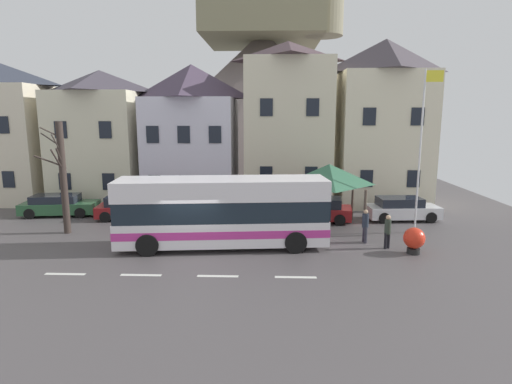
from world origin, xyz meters
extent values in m
cube|color=#504B4C|center=(0.00, 0.00, -0.03)|extent=(40.00, 60.00, 0.06)
cube|color=silver|center=(-4.50, -2.52, 0.00)|extent=(1.60, 0.20, 0.01)
cube|color=silver|center=(-1.50, -2.52, 0.00)|extent=(1.60, 0.20, 0.01)
cube|color=silver|center=(1.50, -2.52, 0.00)|extent=(1.60, 0.20, 0.01)
cube|color=silver|center=(4.50, -2.52, 0.00)|extent=(1.60, 0.20, 0.01)
cube|color=beige|center=(-15.38, 11.79, 4.10)|extent=(6.09, 5.58, 8.20)
pyramid|color=#313643|center=(-15.38, 11.79, 8.96)|extent=(6.09, 5.58, 1.51)
cube|color=black|center=(-13.86, 8.97, 1.96)|extent=(0.80, 0.06, 1.10)
cube|color=black|center=(-13.86, 8.97, 5.53)|extent=(0.80, 0.06, 1.10)
cube|color=beige|center=(-8.60, 12.16, 3.87)|extent=(5.84, 6.31, 7.75)
pyramid|color=#403B45|center=(-8.60, 12.16, 8.51)|extent=(5.84, 6.31, 1.52)
cube|color=black|center=(-10.07, 8.97, 1.85)|extent=(0.80, 0.06, 1.10)
cube|color=black|center=(-7.14, 8.97, 1.85)|extent=(0.80, 0.06, 1.10)
cube|color=black|center=(-10.07, 8.97, 5.22)|extent=(0.80, 0.06, 1.10)
cube|color=black|center=(-7.14, 8.97, 5.22)|extent=(0.80, 0.06, 1.10)
cube|color=silver|center=(-2.07, 12.07, 3.66)|extent=(6.04, 6.14, 7.31)
pyramid|color=#433749|center=(-2.07, 12.07, 8.47)|extent=(6.04, 6.14, 2.32)
cube|color=black|center=(-4.09, 8.97, 1.75)|extent=(0.80, 0.06, 1.10)
cube|color=black|center=(-2.07, 8.97, 1.75)|extent=(0.80, 0.06, 1.10)
cube|color=black|center=(-0.06, 8.97, 1.75)|extent=(0.80, 0.06, 1.10)
cube|color=black|center=(-4.09, 8.97, 4.93)|extent=(0.80, 0.06, 1.10)
cube|color=black|center=(-2.07, 8.97, 4.93)|extent=(0.80, 0.06, 1.10)
cube|color=black|center=(-0.06, 8.97, 4.93)|extent=(0.80, 0.06, 1.10)
cube|color=beige|center=(4.66, 12.49, 4.92)|extent=(5.79, 6.98, 9.84)
pyramid|color=#48383D|center=(4.66, 12.49, 10.52)|extent=(5.79, 6.98, 1.35)
cube|color=black|center=(3.21, 8.97, 2.35)|extent=(0.80, 0.06, 1.10)
cube|color=black|center=(6.11, 8.97, 2.35)|extent=(0.80, 0.06, 1.10)
cube|color=black|center=(3.21, 8.97, 6.63)|extent=(0.80, 0.06, 1.10)
cube|color=black|center=(6.11, 8.97, 6.63)|extent=(0.80, 0.06, 1.10)
cube|color=beige|center=(11.14, 11.53, 4.50)|extent=(5.95, 5.07, 9.00)
pyramid|color=#474047|center=(11.14, 11.53, 10.07)|extent=(5.95, 5.07, 2.14)
cube|color=black|center=(9.65, 8.97, 2.15)|extent=(0.80, 0.06, 1.10)
cube|color=black|center=(12.63, 8.97, 2.15)|extent=(0.80, 0.06, 1.10)
cube|color=black|center=(9.65, 8.97, 6.06)|extent=(0.80, 0.06, 1.10)
cube|color=black|center=(12.63, 8.97, 6.06)|extent=(0.80, 0.06, 1.10)
cone|color=#655957|center=(2.40, 35.77, 8.17)|extent=(35.66, 35.66, 16.34)
cube|color=gray|center=(2.40, 35.77, 18.78)|extent=(13.89, 13.89, 7.50)
cylinder|color=gray|center=(9.34, 32.30, 18.55)|extent=(4.42, 4.42, 7.04)
cube|color=white|center=(1.27, 1.22, 0.82)|extent=(9.87, 3.40, 1.14)
cube|color=#BF338C|center=(1.27, 1.22, 0.88)|extent=(9.89, 3.42, 0.36)
cube|color=#19232D|center=(1.27, 1.22, 1.87)|extent=(9.77, 3.35, 0.96)
cube|color=white|center=(1.27, 1.22, 2.80)|extent=(9.87, 3.40, 0.90)
cube|color=#19232D|center=(6.10, 1.70, 1.87)|extent=(0.26, 2.06, 0.92)
cylinder|color=black|center=(4.42, 2.71, 0.50)|extent=(1.02, 0.38, 1.00)
cylinder|color=black|center=(4.66, 0.37, 0.50)|extent=(1.02, 0.38, 1.00)
cylinder|color=black|center=(-2.12, 2.06, 0.50)|extent=(1.02, 0.38, 1.00)
cylinder|color=black|center=(-1.89, -0.28, 0.50)|extent=(1.02, 0.38, 1.00)
cylinder|color=#473D33|center=(5.04, 6.58, 1.20)|extent=(0.14, 0.14, 2.40)
cylinder|color=#473D33|center=(8.34, 6.58, 1.20)|extent=(0.14, 0.14, 2.40)
cylinder|color=#473D33|center=(5.04, 3.28, 1.20)|extent=(0.14, 0.14, 2.40)
cylinder|color=#473D33|center=(8.34, 3.28, 1.20)|extent=(0.14, 0.14, 2.40)
pyramid|color=#2F6246|center=(6.69, 4.93, 2.97)|extent=(3.60, 3.60, 1.13)
cube|color=#2B5936|center=(-9.58, 7.15, 0.51)|extent=(4.64, 2.30, 0.65)
cube|color=#1E232D|center=(-9.80, 7.12, 1.06)|extent=(2.85, 1.87, 0.46)
cylinder|color=black|center=(-8.22, 8.17, 0.32)|extent=(0.66, 0.28, 0.64)
cylinder|color=black|center=(-8.01, 6.49, 0.32)|extent=(0.66, 0.28, 0.64)
cylinder|color=black|center=(-11.14, 7.81, 0.32)|extent=(0.66, 0.28, 0.64)
cylinder|color=black|center=(-10.94, 6.13, 0.32)|extent=(0.66, 0.28, 0.64)
cube|color=silver|center=(11.34, 6.75, 0.52)|extent=(4.29, 2.04, 0.67)
cube|color=#1E232D|center=(11.14, 6.73, 1.11)|extent=(2.61, 1.70, 0.50)
cylinder|color=black|center=(12.65, 7.67, 0.32)|extent=(0.65, 0.25, 0.64)
cylinder|color=black|center=(12.78, 6.05, 0.32)|extent=(0.65, 0.25, 0.64)
cylinder|color=black|center=(9.91, 7.45, 0.32)|extent=(0.65, 0.25, 0.64)
cylinder|color=black|center=(10.04, 5.83, 0.32)|extent=(0.65, 0.25, 0.64)
cube|color=maroon|center=(-4.91, 6.50, 0.51)|extent=(4.03, 2.23, 0.66)
cube|color=#1E232D|center=(-5.10, 6.48, 1.12)|extent=(2.47, 1.85, 0.56)
cylinder|color=black|center=(-3.74, 7.51, 0.32)|extent=(0.66, 0.27, 0.64)
cylinder|color=black|center=(-3.55, 5.78, 0.32)|extent=(0.66, 0.27, 0.64)
cylinder|color=black|center=(-6.27, 7.23, 0.32)|extent=(0.66, 0.27, 0.64)
cylinder|color=black|center=(-6.08, 5.50, 0.32)|extent=(0.66, 0.27, 0.64)
cube|color=maroon|center=(6.25, 6.34, 0.52)|extent=(4.14, 2.31, 0.68)
cube|color=#1E232D|center=(6.45, 6.32, 1.13)|extent=(2.55, 1.88, 0.54)
cylinder|color=black|center=(4.85, 5.67, 0.32)|extent=(0.66, 0.28, 0.64)
cylinder|color=black|center=(5.08, 7.37, 0.32)|extent=(0.66, 0.28, 0.64)
cylinder|color=black|center=(7.42, 5.32, 0.32)|extent=(0.66, 0.28, 0.64)
cylinder|color=black|center=(7.66, 7.02, 0.32)|extent=(0.66, 0.28, 0.64)
cylinder|color=#2D2D38|center=(8.13, 1.99, 0.41)|extent=(0.16, 0.16, 0.82)
cylinder|color=#2D2D38|center=(8.11, 2.18, 0.41)|extent=(0.16, 0.16, 0.82)
cylinder|color=#232B38|center=(8.12, 2.09, 1.11)|extent=(0.31, 0.31, 0.67)
sphere|color=tan|center=(8.12, 2.09, 1.54)|extent=(0.20, 0.20, 0.20)
cylinder|color=black|center=(9.03, 1.25, 0.38)|extent=(0.14, 0.14, 0.76)
cylinder|color=black|center=(8.87, 1.15, 0.38)|extent=(0.14, 0.14, 0.76)
cylinder|color=#2D382D|center=(8.95, 1.20, 1.04)|extent=(0.30, 0.30, 0.67)
sphere|color=tan|center=(8.95, 1.20, 1.49)|extent=(0.22, 0.22, 0.22)
cube|color=#473828|center=(6.72, 7.27, 0.45)|extent=(1.49, 0.45, 0.08)
cube|color=#473828|center=(6.72, 7.50, 0.67)|extent=(1.49, 0.06, 0.40)
cube|color=#2D2D33|center=(6.05, 7.27, 0.23)|extent=(0.08, 0.36, 0.45)
cube|color=#2D2D33|center=(7.38, 7.27, 0.23)|extent=(0.08, 0.36, 0.45)
cylinder|color=silver|center=(11.16, 3.99, 4.20)|extent=(0.10, 0.10, 8.40)
cube|color=yellow|center=(11.61, 3.99, 8.05)|extent=(0.90, 0.03, 0.56)
cylinder|color=black|center=(9.94, 0.48, 0.12)|extent=(0.57, 0.57, 0.25)
sphere|color=red|center=(9.94, 0.48, 0.72)|extent=(0.95, 0.95, 0.95)
cylinder|color=#382D28|center=(-7.21, 3.24, 2.91)|extent=(0.35, 0.35, 5.82)
cylinder|color=#382D28|center=(-7.46, 3.37, 3.68)|extent=(0.57, 0.33, 0.75)
cylinder|color=#382D28|center=(-7.27, 2.95, 4.72)|extent=(0.19, 0.64, 0.98)
cylinder|color=#382D28|center=(-7.19, 2.71, 3.94)|extent=(0.13, 1.13, 1.14)
cylinder|color=#382D28|center=(-7.64, 3.14, 4.90)|extent=(0.91, 0.28, 0.74)
cylinder|color=#382D28|center=(-7.17, 2.93, 4.12)|extent=(0.18, 0.71, 0.83)
cylinder|color=#382D28|center=(-7.56, 2.98, 5.29)|extent=(0.77, 0.60, 0.56)
cylinder|color=#382D28|center=(-7.72, 2.87, 3.86)|extent=(1.09, 0.82, 0.67)
camera|label=1|loc=(3.53, -17.68, 6.08)|focal=29.25mm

